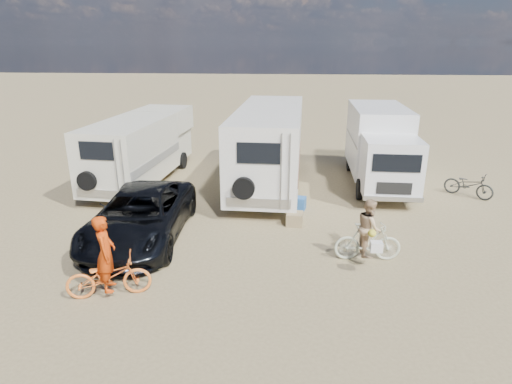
# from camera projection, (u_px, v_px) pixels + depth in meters

# --- Properties ---
(ground) EXTENTS (140.00, 140.00, 0.00)m
(ground) POSITION_uv_depth(u_px,v_px,m) (271.00, 268.00, 10.88)
(ground) COLOR #938057
(ground) RESTS_ON ground
(rv_main) EXTENTS (2.64, 7.92, 3.02)m
(rv_main) POSITION_uv_depth(u_px,v_px,m) (269.00, 148.00, 16.74)
(rv_main) COLOR white
(rv_main) RESTS_ON ground
(rv_left) EXTENTS (2.67, 7.03, 2.62)m
(rv_left) POSITION_uv_depth(u_px,v_px,m) (142.00, 150.00, 17.26)
(rv_left) COLOR beige
(rv_left) RESTS_ON ground
(box_truck) EXTENTS (2.22, 6.18, 2.96)m
(box_truck) POSITION_uv_depth(u_px,v_px,m) (380.00, 148.00, 16.80)
(box_truck) COLOR white
(box_truck) RESTS_ON ground
(dark_suv) EXTENTS (2.52, 5.23, 1.44)m
(dark_suv) POSITION_uv_depth(u_px,v_px,m) (141.00, 216.00, 12.26)
(dark_suv) COLOR black
(dark_suv) RESTS_ON ground
(bike_man) EXTENTS (1.94, 1.13, 0.96)m
(bike_man) POSITION_uv_depth(u_px,v_px,m) (109.00, 276.00, 9.54)
(bike_man) COLOR orange
(bike_man) RESTS_ON ground
(bike_woman) EXTENTS (1.73, 0.55, 1.03)m
(bike_woman) POSITION_uv_depth(u_px,v_px,m) (368.00, 242.00, 11.11)
(bike_woman) COLOR #B9BFA1
(bike_woman) RESTS_ON ground
(rider_man) EXTENTS (0.58, 0.73, 1.74)m
(rider_man) POSITION_uv_depth(u_px,v_px,m) (107.00, 261.00, 9.41)
(rider_man) COLOR #C03709
(rider_man) RESTS_ON ground
(rider_woman) EXTENTS (0.59, 0.75, 1.49)m
(rider_woman) POSITION_uv_depth(u_px,v_px,m) (368.00, 234.00, 11.04)
(rider_woman) COLOR tan
(rider_woman) RESTS_ON ground
(bike_parked) EXTENTS (1.74, 1.53, 0.91)m
(bike_parked) POSITION_uv_depth(u_px,v_px,m) (469.00, 185.00, 15.75)
(bike_parked) COLOR #252825
(bike_parked) RESTS_ON ground
(cooler) EXTENTS (0.60, 0.49, 0.42)m
(cooler) POSITION_uv_depth(u_px,v_px,m) (298.00, 203.00, 14.66)
(cooler) COLOR #25569C
(cooler) RESTS_ON ground
(crate) EXTENTS (0.54, 0.54, 0.40)m
(crate) POSITION_uv_depth(u_px,v_px,m) (295.00, 219.00, 13.37)
(crate) COLOR #8A754F
(crate) RESTS_ON ground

